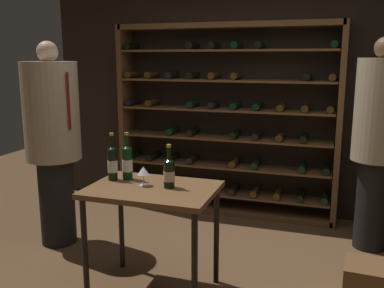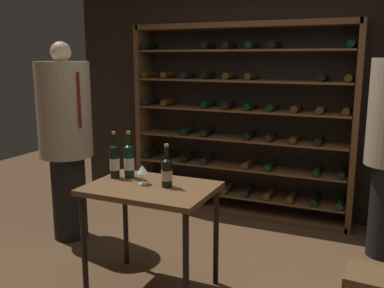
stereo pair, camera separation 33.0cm
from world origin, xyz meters
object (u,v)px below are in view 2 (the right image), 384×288
object	(u,v)px
wine_rack	(240,123)
wine_bottle_green_slim	(115,161)
person_host_in_suit	(66,133)
wine_glass_stemmed_right	(142,170)
tasting_table	(151,199)
wine_bottle_red_label	(167,172)
wine_bottle_gold_foil	(129,160)

from	to	relation	value
wine_rack	wine_bottle_green_slim	bearing A→B (deg)	-104.07
person_host_in_suit	wine_glass_stemmed_right	bearing A→B (deg)	48.67
tasting_table	wine_bottle_red_label	world-z (taller)	wine_bottle_red_label
wine_rack	wine_bottle_green_slim	size ratio (longest dim) A/B	6.76
wine_bottle_green_slim	wine_glass_stemmed_right	world-z (taller)	wine_bottle_green_slim
wine_bottle_red_label	wine_bottle_green_slim	bearing A→B (deg)	173.70
wine_rack	tasting_table	size ratio (longest dim) A/B	2.70
person_host_in_suit	wine_bottle_gold_foil	bearing A→B (deg)	50.23
wine_bottle_red_label	wine_glass_stemmed_right	bearing A→B (deg)	-176.06
person_host_in_suit	wine_bottle_green_slim	bearing A→B (deg)	45.27
tasting_table	person_host_in_suit	xyz separation A→B (m)	(-1.26, 0.55, 0.33)
tasting_table	person_host_in_suit	bearing A→B (deg)	156.27
wine_bottle_gold_foil	person_host_in_suit	bearing A→B (deg)	157.05
wine_bottle_green_slim	wine_bottle_gold_foil	xyz separation A→B (m)	(0.10, 0.05, 0.00)
tasting_table	wine_bottle_red_label	distance (m)	0.25
wine_bottle_green_slim	wine_glass_stemmed_right	distance (m)	0.30
tasting_table	wine_glass_stemmed_right	xyz separation A→B (m)	(-0.08, 0.01, 0.22)
wine_bottle_gold_foil	wine_glass_stemmed_right	size ratio (longest dim) A/B	2.56
wine_bottle_green_slim	person_host_in_suit	bearing A→B (deg)	152.09
person_host_in_suit	wine_bottle_green_slim	size ratio (longest dim) A/B	5.17
wine_bottle_green_slim	wine_glass_stemmed_right	bearing A→B (deg)	-13.13
tasting_table	wine_bottle_green_slim	xyz separation A→B (m)	(-0.37, 0.08, 0.24)
wine_glass_stemmed_right	wine_rack	bearing A→B (deg)	85.06
wine_bottle_green_slim	wine_bottle_gold_foil	size ratio (longest dim) A/B	1.00
wine_bottle_gold_foil	tasting_table	bearing A→B (deg)	-26.47
person_host_in_suit	wine_bottle_red_label	distance (m)	1.49
wine_bottle_gold_foil	wine_rack	bearing A→B (deg)	78.64
wine_rack	person_host_in_suit	world-z (taller)	wine_rack
tasting_table	wine_bottle_red_label	xyz separation A→B (m)	(0.12, 0.03, 0.22)
wine_bottle_gold_foil	wine_bottle_green_slim	bearing A→B (deg)	-152.97
wine_bottle_red_label	wine_bottle_gold_foil	bearing A→B (deg)	164.92
wine_rack	wine_bottle_red_label	world-z (taller)	wine_rack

